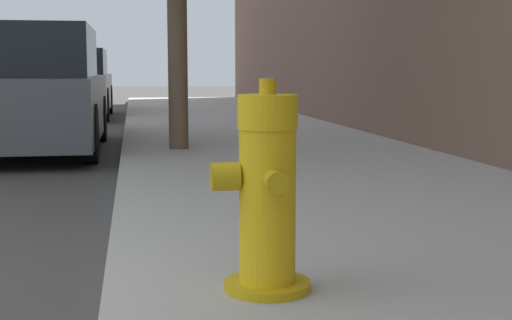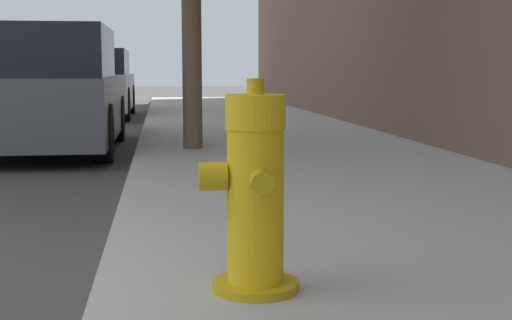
{
  "view_description": "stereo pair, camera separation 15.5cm",
  "coord_description": "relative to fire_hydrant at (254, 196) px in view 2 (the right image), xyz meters",
  "views": [
    {
      "loc": [
        2.15,
        -2.57,
        1.01
      ],
      "look_at": [
        2.82,
        1.34,
        0.5
      ],
      "focal_mm": 50.0,
      "sensor_mm": 36.0,
      "label": 1
    },
    {
      "loc": [
        2.3,
        -2.59,
        1.01
      ],
      "look_at": [
        2.82,
        1.34,
        0.5
      ],
      "focal_mm": 50.0,
      "sensor_mm": 36.0,
      "label": 2
    }
  ],
  "objects": [
    {
      "name": "fire_hydrant",
      "position": [
        0.0,
        0.0,
        0.0
      ],
      "size": [
        0.39,
        0.41,
        0.84
      ],
      "color": "#C39C11",
      "rests_on": "sidewalk_slab"
    },
    {
      "name": "parked_car_mid",
      "position": [
        -1.84,
        12.58,
        0.17
      ],
      "size": [
        1.73,
        3.94,
        1.42
      ],
      "color": "silver",
      "rests_on": "ground_plane"
    },
    {
      "name": "parked_car_near",
      "position": [
        -1.79,
        6.23,
        0.21
      ],
      "size": [
        1.8,
        3.84,
        1.51
      ],
      "color": "#4C5156",
      "rests_on": "ground_plane"
    }
  ]
}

